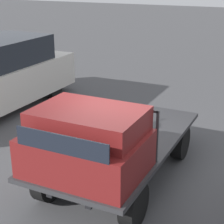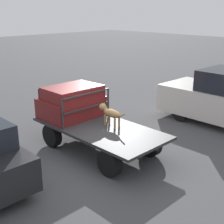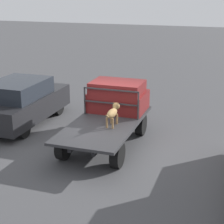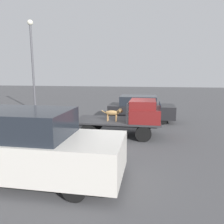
{
  "view_description": "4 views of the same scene",
  "coord_description": "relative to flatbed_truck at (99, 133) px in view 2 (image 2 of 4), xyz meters",
  "views": [
    {
      "loc": [
        5.81,
        2.64,
        3.69
      ],
      "look_at": [
        -0.23,
        -0.3,
        1.2
      ],
      "focal_mm": 60.0,
      "sensor_mm": 36.0,
      "label": 1
    },
    {
      "loc": [
        -6.28,
        5.66,
        4.01
      ],
      "look_at": [
        -0.23,
        -0.3,
        1.2
      ],
      "focal_mm": 50.0,
      "sensor_mm": 36.0,
      "label": 2
    },
    {
      "loc": [
        -10.01,
        -3.62,
        4.6
      ],
      "look_at": [
        -0.23,
        -0.3,
        1.2
      ],
      "focal_mm": 60.0,
      "sensor_mm": 36.0,
      "label": 3
    },
    {
      "loc": [
        1.46,
        -10.2,
        2.97
      ],
      "look_at": [
        -0.23,
        -0.3,
        1.2
      ],
      "focal_mm": 35.0,
      "sensor_mm": 36.0,
      "label": 4
    }
  ],
  "objects": [
    {
      "name": "ground_plane",
      "position": [
        0.0,
        0.0,
        -0.57
      ],
      "size": [
        80.0,
        80.0,
        0.0
      ],
      "primitive_type": "plane",
      "color": "#474749"
    },
    {
      "name": "truck_cab",
      "position": [
        1.26,
        0.0,
        0.67
      ],
      "size": [
        1.38,
        1.8,
        0.99
      ],
      "color": "maroon",
      "rests_on": "flatbed_truck"
    },
    {
      "name": "dog",
      "position": [
        -0.13,
        -0.3,
        0.59
      ],
      "size": [
        1.05,
        0.24,
        0.64
      ],
      "rotation": [
        0.0,
        0.0,
        -0.1
      ],
      "color": "#9E7547",
      "rests_on": "flatbed_truck"
    },
    {
      "name": "truck_headboard",
      "position": [
        0.53,
        0.0,
        0.79
      ],
      "size": [
        0.04,
        1.8,
        0.9
      ],
      "color": "#2D2D30",
      "rests_on": "flatbed_truck"
    },
    {
      "name": "flatbed_truck",
      "position": [
        0.0,
        0.0,
        0.0
      ],
      "size": [
        4.06,
        1.92,
        0.77
      ],
      "color": "black",
      "rests_on": "ground"
    }
  ]
}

